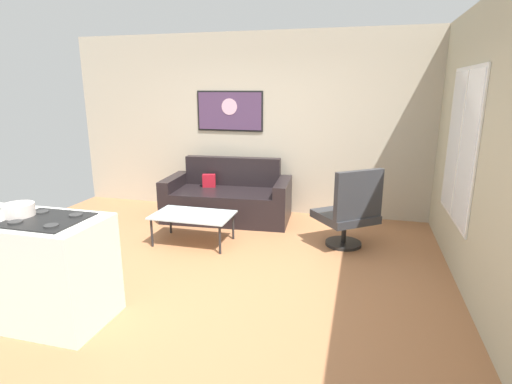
# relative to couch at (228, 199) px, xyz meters

# --- Properties ---
(ground) EXTENTS (6.40, 6.40, 0.04)m
(ground) POSITION_rel_couch_xyz_m (0.38, -1.84, -0.32)
(ground) COLOR #A26942
(back_wall) EXTENTS (6.40, 0.05, 2.80)m
(back_wall) POSITION_rel_couch_xyz_m (0.38, 0.59, 1.10)
(back_wall) COLOR #B1A690
(back_wall) RESTS_ON ground
(right_wall) EXTENTS (0.05, 6.40, 2.80)m
(right_wall) POSITION_rel_couch_xyz_m (3.01, -1.54, 1.10)
(right_wall) COLOR #B1AB8D
(right_wall) RESTS_ON ground
(couch) EXTENTS (1.94, 1.04, 0.90)m
(couch) POSITION_rel_couch_xyz_m (0.00, 0.00, 0.00)
(couch) COLOR black
(couch) RESTS_ON ground
(coffee_table) EXTENTS (1.02, 0.61, 0.39)m
(coffee_table) POSITION_rel_couch_xyz_m (-0.10, -1.09, 0.06)
(coffee_table) COLOR silver
(coffee_table) RESTS_ON ground
(armchair) EXTENTS (0.90, 0.90, 1.02)m
(armchair) POSITION_rel_couch_xyz_m (1.85, -0.74, 0.18)
(armchair) COLOR black
(armchair) RESTS_ON ground
(kitchen_counter) EXTENTS (1.38, 0.66, 0.94)m
(kitchen_counter) POSITION_rel_couch_xyz_m (-0.76, -3.07, 0.16)
(kitchen_counter) COLOR silver
(kitchen_counter) RESTS_ON ground
(mixing_bowl) EXTENTS (0.25, 0.25, 0.11)m
(mixing_bowl) POSITION_rel_couch_xyz_m (-0.80, -3.05, 0.67)
(mixing_bowl) COLOR silver
(mixing_bowl) RESTS_ON kitchen_counter
(wall_painting) EXTENTS (1.09, 0.03, 0.63)m
(wall_painting) POSITION_rel_couch_xyz_m (-0.13, 0.55, 1.31)
(wall_painting) COLOR black
(window) EXTENTS (0.03, 1.35, 1.64)m
(window) POSITION_rel_couch_xyz_m (2.97, -0.94, 1.06)
(window) COLOR silver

